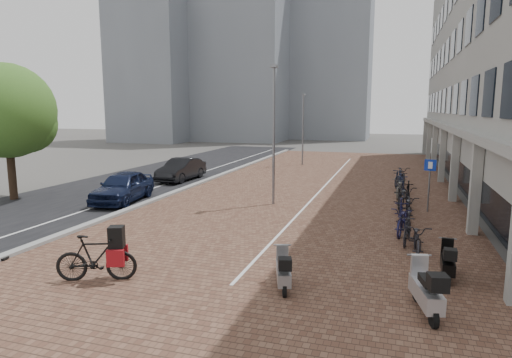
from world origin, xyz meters
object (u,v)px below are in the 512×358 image
object	(u,v)px
car_navy	(123,187)
hero_bike	(96,257)
car_dark	(181,169)
parking_sign	(429,177)
scooter_front	(283,269)
scooter_back	(426,289)
scooter_mid	(448,261)

from	to	relation	value
car_navy	hero_bike	xyz separation A→B (m)	(5.22, -8.80, -0.09)
car_dark	parking_sign	size ratio (longest dim) A/B	1.82
car_navy	hero_bike	distance (m)	10.23
car_navy	car_dark	bearing A→B (deg)	83.80
car_dark	scooter_front	bearing A→B (deg)	-52.92
car_navy	scooter_back	distance (m)	15.65
scooter_back	car_dark	bearing A→B (deg)	119.66
scooter_front	scooter_mid	world-z (taller)	scooter_front
scooter_mid	parking_sign	distance (m)	8.02
hero_bike	scooter_back	xyz separation A→B (m)	(8.10, 0.59, -0.06)
scooter_back	parking_sign	distance (m)	10.41
scooter_front	parking_sign	distance (m)	10.75
car_navy	scooter_mid	distance (m)	15.17
scooter_mid	scooter_back	distance (m)	2.48
parking_sign	scooter_front	bearing A→B (deg)	-98.18
car_dark	parking_sign	distance (m)	15.03
hero_bike	scooter_mid	xyz separation A→B (m)	(8.78, 2.97, -0.15)
scooter_mid	hero_bike	bearing A→B (deg)	-158.76
parking_sign	car_dark	bearing A→B (deg)	176.09
car_dark	hero_bike	world-z (taller)	hero_bike
parking_sign	scooter_back	bearing A→B (deg)	-80.00
hero_bike	scooter_front	bearing A→B (deg)	-99.47
hero_bike	parking_sign	xyz separation A→B (m)	(8.78, 10.93, 0.90)
car_dark	scooter_mid	bearing A→B (deg)	-39.52
car_navy	scooter_front	world-z (taller)	car_navy
car_dark	scooter_front	distance (m)	17.77
hero_bike	scooter_back	size ratio (longest dim) A/B	1.24
car_dark	scooter_back	size ratio (longest dim) A/B	2.43
scooter_mid	parking_sign	world-z (taller)	parking_sign
parking_sign	hero_bike	bearing A→B (deg)	-115.01
car_navy	scooter_front	xyz separation A→B (m)	(10.00, -7.80, -0.24)
car_navy	parking_sign	world-z (taller)	parking_sign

